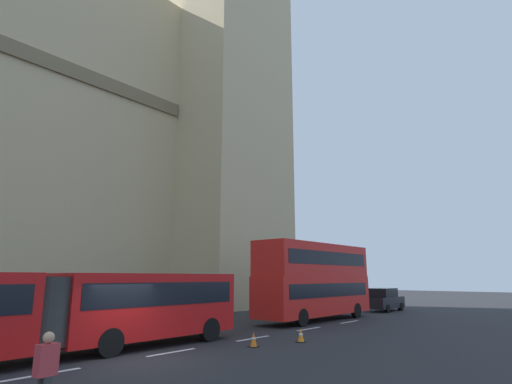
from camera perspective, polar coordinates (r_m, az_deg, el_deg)
ground_plane at (r=15.47m, az=-17.34°, el=-21.74°), size 160.00×160.00×0.00m
lane_centre_marking at (r=16.46m, az=-11.88°, el=-21.37°), size 29.80×0.16×0.01m
articulated_bus at (r=15.97m, az=-28.15°, el=-14.25°), size 16.27×2.54×2.90m
double_decker_bus at (r=27.43m, az=8.42°, el=-11.96°), size 10.32×2.54×4.90m
sedan_lead at (r=36.32m, az=17.69°, el=-14.35°), size 4.40×1.86×1.85m
traffic_cone_west at (r=17.28m, az=-0.35°, el=-20.21°), size 0.36×0.36×0.58m
traffic_cone_middle at (r=18.60m, az=6.37°, el=-19.56°), size 0.36×0.36×0.58m
pedestrian_near_cones at (r=9.57m, az=-27.73°, el=-21.79°), size 0.43×0.36×1.69m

